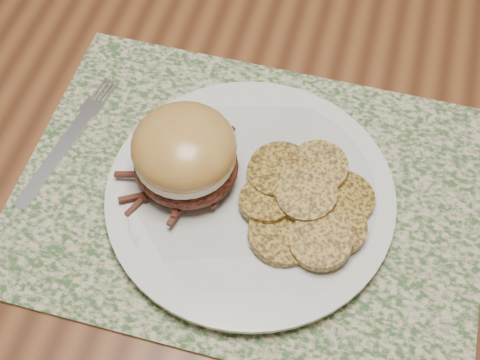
% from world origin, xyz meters
% --- Properties ---
extents(ground, '(3.50, 3.50, 0.00)m').
position_xyz_m(ground, '(0.00, 0.00, 0.00)').
color(ground, brown).
rests_on(ground, ground).
extents(dining_table, '(1.50, 0.90, 0.75)m').
position_xyz_m(dining_table, '(0.00, 0.00, 0.67)').
color(dining_table, brown).
rests_on(dining_table, ground).
extents(placemat, '(0.45, 0.33, 0.00)m').
position_xyz_m(placemat, '(0.29, -0.21, 0.75)').
color(placemat, '#33522A').
rests_on(placemat, dining_table).
extents(dinner_plate, '(0.26, 0.26, 0.02)m').
position_xyz_m(dinner_plate, '(0.29, -0.22, 0.76)').
color(dinner_plate, silver).
rests_on(dinner_plate, placemat).
extents(pork_sandwich, '(0.12, 0.12, 0.08)m').
position_xyz_m(pork_sandwich, '(0.23, -0.22, 0.81)').
color(pork_sandwich, black).
rests_on(pork_sandwich, dinner_plate).
extents(roasted_potatoes, '(0.15, 0.15, 0.03)m').
position_xyz_m(roasted_potatoes, '(0.34, -0.22, 0.78)').
color(roasted_potatoes, olive).
rests_on(roasted_potatoes, dinner_plate).
extents(fork, '(0.04, 0.18, 0.00)m').
position_xyz_m(fork, '(0.09, -0.20, 0.76)').
color(fork, silver).
rests_on(fork, placemat).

